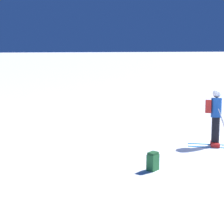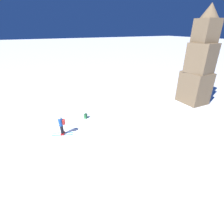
# 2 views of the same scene
# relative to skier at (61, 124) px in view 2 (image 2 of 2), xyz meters

# --- Properties ---
(ground_plane) EXTENTS (300.00, 300.00, 0.00)m
(ground_plane) POSITION_rel_skier_xyz_m (-0.34, 0.03, -1.05)
(ground_plane) COLOR white
(skier) EXTENTS (1.35, 1.80, 1.89)m
(skier) POSITION_rel_skier_xyz_m (0.00, 0.00, 0.00)
(skier) COLOR #1E7AC6
(skier) RESTS_ON ground
(rock_pillar) EXTENTS (3.01, 2.64, 10.58)m
(rock_pillar) POSITION_rel_skier_xyz_m (-0.38, 15.92, 3.38)
(rock_pillar) COLOR brown
(rock_pillar) RESTS_ON ground
(spare_backpack) EXTENTS (0.36, 0.37, 0.50)m
(spare_backpack) POSITION_rel_skier_xyz_m (-2.06, 2.77, -0.81)
(spare_backpack) COLOR #236633
(spare_backpack) RESTS_ON ground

